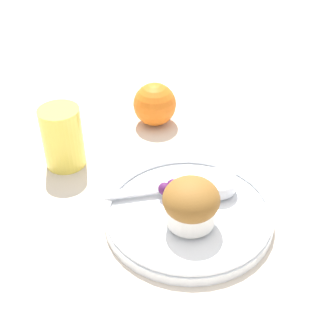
% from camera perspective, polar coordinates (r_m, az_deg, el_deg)
% --- Properties ---
extents(ground_plane, '(3.00, 3.00, 0.00)m').
position_cam_1_polar(ground_plane, '(0.64, 0.93, -5.92)').
color(ground_plane, beige).
extents(plate, '(0.23, 0.23, 0.02)m').
position_cam_1_polar(plate, '(0.63, 2.54, -5.62)').
color(plate, white).
rests_on(plate, ground_plane).
extents(muffin, '(0.07, 0.07, 0.06)m').
position_cam_1_polar(muffin, '(0.59, 2.73, -4.36)').
color(muffin, silver).
rests_on(muffin, plate).
extents(cream_ramekin, '(0.05, 0.05, 0.02)m').
position_cam_1_polar(cream_ramekin, '(0.65, 6.29, -1.99)').
color(cream_ramekin, silver).
rests_on(cream_ramekin, plate).
extents(berry_pair, '(0.03, 0.02, 0.02)m').
position_cam_1_polar(berry_pair, '(0.64, -0.04, -2.39)').
color(berry_pair, '#4C194C').
rests_on(berry_pair, plate).
extents(butter_knife, '(0.16, 0.07, 0.00)m').
position_cam_1_polar(butter_knife, '(0.65, -0.34, -2.49)').
color(butter_knife, silver).
rests_on(butter_knife, plate).
extents(orange_fruit, '(0.07, 0.07, 0.07)m').
position_cam_1_polar(orange_fruit, '(0.81, -1.62, 7.77)').
color(orange_fruit, orange).
rests_on(orange_fruit, ground_plane).
extents(juice_glass, '(0.06, 0.06, 0.10)m').
position_cam_1_polar(juice_glass, '(0.72, -12.73, 3.66)').
color(juice_glass, '#EAD14C').
rests_on(juice_glass, ground_plane).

